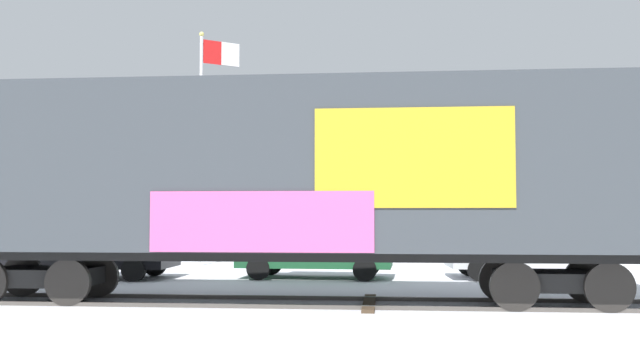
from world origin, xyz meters
The scene contains 8 objects.
ground_plane centered at (0.00, 0.00, 0.00)m, with size 260.00×260.00×0.00m, color silver.
track centered at (-1.06, 0.05, 0.04)m, with size 60.01×4.74×0.08m.
freight_car centered at (0.09, 0.00, 2.64)m, with size 16.18×3.83×4.59m.
flagpole centered at (-3.80, 10.65, 5.41)m, with size 1.33×0.92×8.39m.
hillside centered at (0.06, 62.86, 4.43)m, with size 128.90×29.68×13.65m.
parked_car_black centered at (-6.17, 5.44, 0.82)m, with size 4.83×2.15×1.66m.
parked_car_green centered at (0.27, 5.79, 0.90)m, with size 4.45×2.23×1.84m.
parked_car_white centered at (6.20, 5.86, 0.90)m, with size 4.40×1.93×1.81m.
Camera 1 is at (1.33, -14.03, 1.78)m, focal length 39.08 mm.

